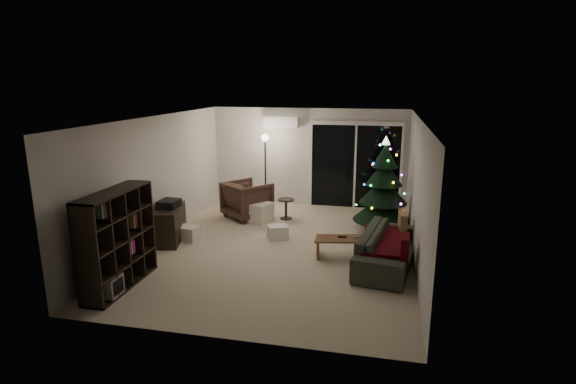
# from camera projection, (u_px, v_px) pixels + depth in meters

# --- Properties ---
(room) EXTENTS (6.50, 7.51, 2.60)m
(room) POSITION_uv_depth(u_px,v_px,m) (315.00, 182.00, 9.82)
(room) COLOR beige
(room) RESTS_ON ground
(bookshelf) EXTENTS (0.57, 1.58, 1.55)m
(bookshelf) POSITION_uv_depth(u_px,v_px,m) (106.00, 239.00, 6.96)
(bookshelf) COLOR black
(bookshelf) RESTS_ON floor
(media_cabinet) EXTENTS (0.69, 1.20, 0.71)m
(media_cabinet) POSITION_uv_depth(u_px,v_px,m) (170.00, 224.00, 9.05)
(media_cabinet) COLOR black
(media_cabinet) RESTS_ON floor
(stereo) EXTENTS (0.36, 0.42, 0.15)m
(stereo) POSITION_uv_depth(u_px,v_px,m) (169.00, 204.00, 8.95)
(stereo) COLOR black
(stereo) RESTS_ON media_cabinet
(armchair) EXTENTS (1.32, 1.33, 0.87)m
(armchair) POSITION_uv_depth(u_px,v_px,m) (247.00, 200.00, 10.60)
(armchair) COLOR #503329
(armchair) RESTS_ON floor
(ottoman) EXTENTS (0.63, 0.63, 0.45)m
(ottoman) POSITION_uv_depth(u_px,v_px,m) (259.00, 212.00, 10.31)
(ottoman) COLOR white
(ottoman) RESTS_ON floor
(cardboard_box_a) EXTENTS (0.45, 0.38, 0.29)m
(cardboard_box_a) POSITION_uv_depth(u_px,v_px,m) (188.00, 233.00, 9.14)
(cardboard_box_a) COLOR silver
(cardboard_box_a) RESTS_ON floor
(cardboard_box_b) EXTENTS (0.50, 0.45, 0.28)m
(cardboard_box_b) POSITION_uv_depth(u_px,v_px,m) (278.00, 232.00, 9.21)
(cardboard_box_b) COLOR silver
(cardboard_box_b) RESTS_ON floor
(side_table) EXTENTS (0.44, 0.44, 0.48)m
(side_table) POSITION_uv_depth(u_px,v_px,m) (286.00, 209.00, 10.53)
(side_table) COLOR black
(side_table) RESTS_ON floor
(floor_lamp) EXTENTS (0.30, 0.30, 1.85)m
(floor_lamp) POSITION_uv_depth(u_px,v_px,m) (265.00, 174.00, 11.14)
(floor_lamp) COLOR black
(floor_lamp) RESTS_ON floor
(sofa) EXTENTS (1.19, 2.27, 0.63)m
(sofa) POSITION_uv_depth(u_px,v_px,m) (388.00, 248.00, 7.86)
(sofa) COLOR #3A3F34
(sofa) RESTS_ON floor
(sofa_throw) EXTENTS (0.67, 1.55, 0.05)m
(sofa_throw) POSITION_uv_depth(u_px,v_px,m) (383.00, 240.00, 7.85)
(sofa_throw) COLOR #46070A
(sofa_throw) RESTS_ON sofa
(cushion_a) EXTENTS (0.16, 0.42, 0.41)m
(cushion_a) POSITION_uv_depth(u_px,v_px,m) (402.00, 224.00, 8.36)
(cushion_a) COLOR olive
(cushion_a) RESTS_ON sofa
(cushion_b) EXTENTS (0.15, 0.42, 0.41)m
(cushion_b) POSITION_uv_depth(u_px,v_px,m) (405.00, 248.00, 7.13)
(cushion_b) COLOR #46070A
(cushion_b) RESTS_ON sofa
(coffee_table) EXTENTS (1.32, 0.67, 0.40)m
(coffee_table) POSITION_uv_depth(u_px,v_px,m) (350.00, 248.00, 8.15)
(coffee_table) COLOR brown
(coffee_table) RESTS_ON floor
(remote_a) EXTENTS (0.16, 0.05, 0.02)m
(remote_a) POSITION_uv_depth(u_px,v_px,m) (342.00, 237.00, 8.13)
(remote_a) COLOR black
(remote_a) RESTS_ON coffee_table
(remote_b) EXTENTS (0.15, 0.09, 0.02)m
(remote_b) POSITION_uv_depth(u_px,v_px,m) (356.00, 237.00, 8.13)
(remote_b) COLOR slate
(remote_b) RESTS_ON coffee_table
(christmas_tree) EXTENTS (1.50, 1.50, 2.05)m
(christmas_tree) POSITION_uv_depth(u_px,v_px,m) (384.00, 184.00, 9.53)
(christmas_tree) COLOR black
(christmas_tree) RESTS_ON floor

